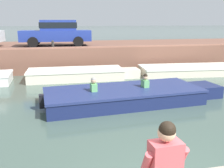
% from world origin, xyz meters
% --- Properties ---
extents(ground_plane, '(400.00, 400.00, 0.00)m').
position_xyz_m(ground_plane, '(0.00, 5.62, 0.00)').
color(ground_plane, '#42564C').
extents(far_quay_wall, '(60.00, 6.00, 1.42)m').
position_xyz_m(far_quay_wall, '(0.00, 14.24, 0.71)').
color(far_quay_wall, brown).
rests_on(far_quay_wall, ground).
extents(far_wall_coping, '(60.00, 0.24, 0.08)m').
position_xyz_m(far_wall_coping, '(0.00, 11.36, 1.46)').
color(far_wall_coping, '#925F4C').
rests_on(far_wall_coping, far_quay_wall).
extents(boat_moored_central_cream, '(5.67, 1.76, 0.54)m').
position_xyz_m(boat_moored_central_cream, '(-0.76, 9.69, 0.27)').
color(boat_moored_central_cream, silver).
rests_on(boat_moored_central_cream, ground).
extents(boat_moored_east_cream, '(6.50, 2.36, 0.47)m').
position_xyz_m(boat_moored_east_cream, '(5.50, 9.66, 0.23)').
color(boat_moored_east_cream, silver).
rests_on(boat_moored_east_cream, ground).
extents(motorboat_passing, '(6.76, 2.55, 1.02)m').
position_xyz_m(motorboat_passing, '(0.66, 5.51, 0.27)').
color(motorboat_passing, navy).
rests_on(motorboat_passing, ground).
extents(car_left_inner_blue, '(4.19, 1.95, 1.54)m').
position_xyz_m(car_left_inner_blue, '(-1.84, 13.02, 2.26)').
color(car_left_inner_blue, '#233893').
rests_on(car_left_inner_blue, far_quay_wall).
extents(mooring_bollard_mid, '(0.15, 0.15, 0.45)m').
position_xyz_m(mooring_bollard_mid, '(-2.09, 11.49, 1.66)').
color(mooring_bollard_mid, '#2D2B28').
rests_on(mooring_bollard_mid, far_quay_wall).
extents(person_seated_left, '(0.55, 0.54, 0.97)m').
position_xyz_m(person_seated_left, '(-0.69, -0.40, 1.19)').
color(person_seated_left, '#282833').
rests_on(person_seated_left, near_quay).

